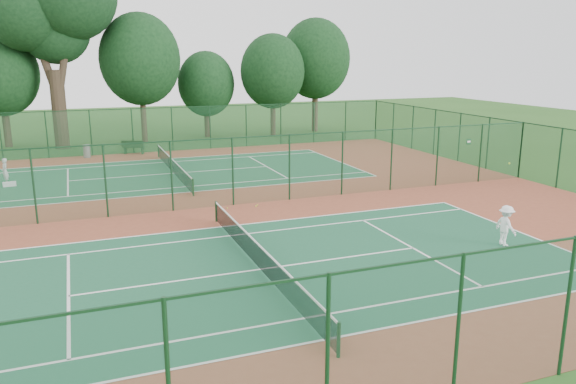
% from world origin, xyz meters
% --- Properties ---
extents(ground, '(120.00, 120.00, 0.00)m').
position_xyz_m(ground, '(0.00, 0.00, 0.00)').
color(ground, '#245119').
rests_on(ground, ground).
extents(red_pad, '(40.00, 36.00, 0.01)m').
position_xyz_m(red_pad, '(0.00, 0.00, 0.01)').
color(red_pad, brown).
rests_on(red_pad, ground).
extents(court_near, '(23.77, 10.97, 0.01)m').
position_xyz_m(court_near, '(0.00, -9.00, 0.01)').
color(court_near, '#1B5637').
rests_on(court_near, red_pad).
extents(court_far, '(23.77, 10.97, 0.01)m').
position_xyz_m(court_far, '(0.00, 9.00, 0.01)').
color(court_far, '#1B5635').
rests_on(court_far, red_pad).
extents(fence_north, '(40.00, 0.09, 3.50)m').
position_xyz_m(fence_north, '(0.00, 18.00, 1.76)').
color(fence_north, '#1A4E2C').
rests_on(fence_north, ground).
extents(fence_south, '(40.00, 0.09, 3.50)m').
position_xyz_m(fence_south, '(0.00, -18.00, 1.76)').
color(fence_south, '#17452E').
rests_on(fence_south, ground).
extents(fence_east, '(0.09, 36.00, 3.50)m').
position_xyz_m(fence_east, '(20.00, 0.00, 1.76)').
color(fence_east, '#1B512E').
rests_on(fence_east, ground).
extents(fence_divider, '(40.00, 0.09, 3.50)m').
position_xyz_m(fence_divider, '(0.00, 0.00, 1.76)').
color(fence_divider, '#174625').
rests_on(fence_divider, ground).
extents(tennis_net_near, '(0.10, 12.90, 0.97)m').
position_xyz_m(tennis_net_near, '(0.00, -9.00, 0.54)').
color(tennis_net_near, '#13361A').
rests_on(tennis_net_near, ground).
extents(tennis_net_far, '(0.10, 12.90, 0.97)m').
position_xyz_m(tennis_net_far, '(0.00, 9.00, 0.54)').
color(tennis_net_far, '#14381A').
rests_on(tennis_net_far, ground).
extents(player_near, '(0.62, 1.07, 1.64)m').
position_xyz_m(player_near, '(10.05, -10.00, 0.84)').
color(player_near, white).
rests_on(player_near, court_near).
extents(player_far, '(0.51, 0.64, 1.55)m').
position_xyz_m(player_far, '(-9.81, 9.40, 0.79)').
color(player_far, silver).
rests_on(player_far, court_far).
extents(trash_bin, '(0.65, 0.65, 0.95)m').
position_xyz_m(trash_bin, '(-5.02, 17.17, 0.48)').
color(trash_bin, gray).
rests_on(trash_bin, red_pad).
extents(bench, '(1.77, 1.15, 1.06)m').
position_xyz_m(bench, '(-1.60, 17.52, 0.56)').
color(bench, black).
rests_on(bench, red_pad).
extents(kit_bag, '(0.74, 0.35, 0.27)m').
position_xyz_m(kit_bag, '(-9.58, 8.69, 0.14)').
color(kit_bag, silver).
rests_on(kit_bag, red_pad).
extents(stray_ball_a, '(0.07, 0.07, 0.07)m').
position_xyz_m(stray_ball_a, '(1.04, -0.62, 0.04)').
color(stray_ball_a, '#ABC22D').
rests_on(stray_ball_a, red_pad).
extents(stray_ball_b, '(0.08, 0.08, 0.08)m').
position_xyz_m(stray_ball_b, '(2.49, -0.80, 0.05)').
color(stray_ball_b, '#C4E735').
rests_on(stray_ball_b, red_pad).
extents(stray_ball_c, '(0.07, 0.07, 0.07)m').
position_xyz_m(stray_ball_c, '(2.64, -0.57, 0.04)').
color(stray_ball_c, '#BBD030').
rests_on(stray_ball_c, red_pad).
extents(big_tree, '(10.24, 7.50, 15.73)m').
position_xyz_m(big_tree, '(-6.65, 22.60, 11.14)').
color(big_tree, '#32261B').
rests_on(big_tree, ground).
extents(evergreen_row, '(39.00, 5.00, 12.00)m').
position_xyz_m(evergreen_row, '(0.50, 24.25, 0.00)').
color(evergreen_row, black).
rests_on(evergreen_row, ground).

